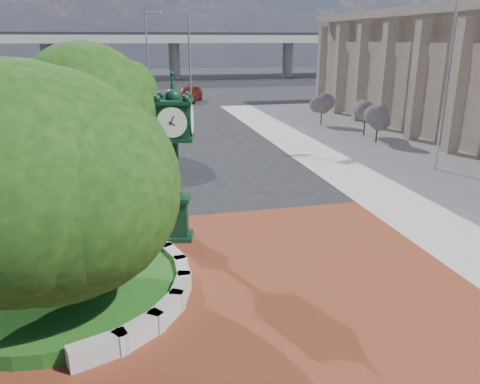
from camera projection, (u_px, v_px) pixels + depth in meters
name	position (u px, v px, depth m)	size (l,w,h in m)	color
ground	(245.00, 275.00, 13.50)	(200.00, 200.00, 0.00)	black
plaza	(254.00, 292.00, 12.57)	(12.00, 12.00, 0.04)	brown
sidewalk	(479.00, 160.00, 26.23)	(20.00, 50.00, 0.04)	#9E9B93
planter_wall	(149.00, 277.00, 12.83)	(2.96, 6.77, 0.54)	#9E9B93
grass_bed	(61.00, 289.00, 12.35)	(6.10, 6.10, 0.40)	#134413
overpass	(141.00, 39.00, 76.18)	(90.00, 12.00, 7.50)	#9E9B93
tree_planter	(44.00, 159.00, 11.26)	(5.20, 5.20, 6.33)	#38281C
tree_street	(110.00, 95.00, 28.28)	(4.40, 4.40, 5.45)	#38281C
post_clock	(176.00, 153.00, 15.00)	(1.32, 1.32, 5.46)	black
parked_car	(190.00, 94.00, 50.64)	(2.02, 5.03, 1.71)	#55140C
flagpole_b	(448.00, 72.00, 22.85)	(1.51, 0.17, 9.64)	silver
street_lamp_near	(192.00, 60.00, 37.74)	(1.86, 0.23, 8.30)	slate
street_lamp_far	(149.00, 48.00, 52.36)	(2.11, 0.53, 9.43)	slate
shrub_near	(378.00, 119.00, 30.12)	(1.20, 1.20, 2.20)	#38281C
shrub_mid	(365.00, 113.00, 32.51)	(1.20, 1.20, 2.20)	#38281C
shrub_far	(322.00, 105.00, 36.55)	(1.20, 1.20, 2.20)	#38281C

